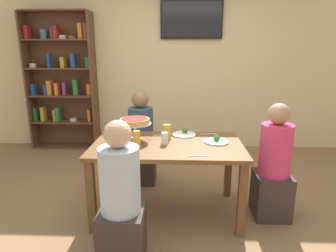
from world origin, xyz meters
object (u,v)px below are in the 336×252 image
cutlery_knife_near (161,135)px  bookshelf (62,80)px  dining_table (168,153)px  diner_near_left (121,205)px  diner_head_east (273,170)px  water_glass_clear_near (165,138)px  beer_glass_amber_short (167,132)px  cutlery_fork_far (208,134)px  diner_far_left (141,144)px  beer_glass_amber_tall (137,139)px  cutlery_fork_near (200,156)px  television (192,20)px  salad_plate_near_diner (184,133)px  salad_plate_far_diner (216,141)px  deep_dish_pizza_stand (135,122)px

cutlery_knife_near → bookshelf: bearing=-65.1°
dining_table → diner_near_left: bearing=-113.3°
diner_head_east → water_glass_clear_near: (-1.06, 0.01, 0.31)m
beer_glass_amber_short → cutlery_fork_far: (0.44, 0.19, -0.07)m
diner_far_left → beer_glass_amber_tall: size_ratio=7.25×
beer_glass_amber_short → cutlery_fork_near: bearing=-57.2°
diner_head_east → beer_glass_amber_short: 1.11m
cutlery_fork_near → television: bearing=85.0°
beer_glass_amber_tall → cutlery_fork_near: beer_glass_amber_tall is taller
beer_glass_amber_tall → beer_glass_amber_short: 0.38m
water_glass_clear_near → diner_near_left: bearing=-111.8°
dining_table → cutlery_fork_near: 0.45m
salad_plate_near_diner → water_glass_clear_near: bearing=-121.1°
cutlery_knife_near → cutlery_fork_far: (0.51, 0.06, 0.00)m
beer_glass_amber_tall → cutlery_fork_far: (0.71, 0.46, -0.08)m
salad_plate_far_diner → cutlery_fork_near: size_ratio=1.35×
beer_glass_amber_short → television: bearing=81.4°
television → salad_plate_far_diner: (0.19, -2.05, -1.32)m
dining_table → salad_plate_far_diner: (0.48, 0.06, 0.12)m
television → diner_far_left: 2.20m
diner_head_east → deep_dish_pizza_stand: (-1.36, 0.13, 0.43)m
dining_table → deep_dish_pizza_stand: bearing=163.1°
diner_near_left → dining_table: bearing=-23.3°
diner_head_east → bookshelf: bearing=-35.6°
salad_plate_far_diner → cutlery_fork_far: 0.29m
salad_plate_far_diner → water_glass_clear_near: bearing=-171.9°
cutlery_fork_near → dining_table: bearing=126.4°
diner_near_left → cutlery_fork_far: diner_near_left is taller
diner_far_left → cutlery_fork_far: bearing=64.5°
water_glass_clear_near → cutlery_knife_near: size_ratio=0.64×
beer_glass_amber_tall → cutlery_knife_near: beer_glass_amber_tall is taller
water_glass_clear_near → cutlery_fork_near: bearing=-44.6°
diner_head_east → salad_plate_far_diner: diner_head_east is taller
water_glass_clear_near → cutlery_fork_near: size_ratio=0.64×
television → beer_glass_amber_short: television is taller
television → diner_near_left: size_ratio=0.84×
water_glass_clear_near → dining_table: bearing=25.5°
deep_dish_pizza_stand → salad_plate_far_diner: size_ratio=1.35×
beer_glass_amber_tall → cutlery_knife_near: bearing=63.3°
beer_glass_amber_short → water_glass_clear_near: bearing=-95.1°
beer_glass_amber_tall → beer_glass_amber_short: bearing=44.5°
bookshelf → cutlery_fork_far: bearing=-36.7°
diner_far_left → cutlery_fork_far: size_ratio=6.39×
cutlery_fork_far → diner_head_east: bearing=145.9°
diner_head_east → water_glass_clear_near: diner_head_east is taller
dining_table → salad_plate_near_diner: 0.36m
cutlery_fork_far → bookshelf: bearing=-39.8°
water_glass_clear_near → cutlery_knife_near: water_glass_clear_near is taller
dining_table → beer_glass_amber_short: 0.23m
deep_dish_pizza_stand → beer_glass_amber_tall: (0.05, -0.22, -0.10)m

